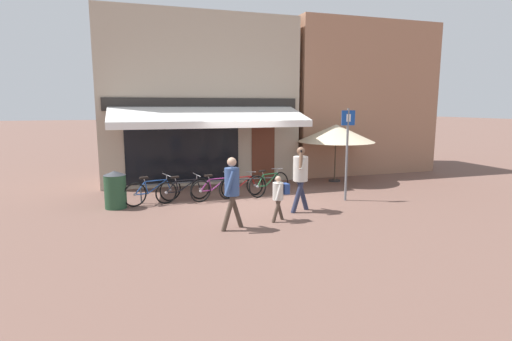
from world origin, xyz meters
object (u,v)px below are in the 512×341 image
at_px(litter_bin, 115,189).
at_px(parking_sign, 347,145).
at_px(bicycle_red, 241,186).
at_px(pedestrian_child, 279,193).
at_px(bicycle_blue, 153,191).
at_px(bicycle_black, 183,190).
at_px(bicycle_green, 269,184).
at_px(cafe_parasol, 336,133).
at_px(pedestrian_adult, 300,172).
at_px(bicycle_purple, 216,188).
at_px(pedestrian_second_adult, 232,186).

distance_m(litter_bin, parking_sign, 6.85).
xyz_separation_m(bicycle_red, parking_sign, (2.90, -1.42, 1.34)).
bearing_deg(pedestrian_child, bicycle_blue, -49.03).
bearing_deg(bicycle_black, bicycle_green, -15.02).
relative_size(bicycle_red, cafe_parasol, 0.56).
xyz_separation_m(bicycle_black, bicycle_red, (1.83, 0.06, -0.01)).
xyz_separation_m(bicycle_blue, bicycle_green, (3.64, 0.05, -0.00)).
bearing_deg(bicycle_blue, pedestrian_adult, -50.13).
height_order(bicycle_black, bicycle_purple, bicycle_purple).
height_order(bicycle_green, litter_bin, litter_bin).
bearing_deg(cafe_parasol, bicycle_purple, -161.45).
bearing_deg(litter_bin, bicycle_red, 4.04).
height_order(litter_bin, parking_sign, parking_sign).
xyz_separation_m(bicycle_red, pedestrian_adult, (1.05, -2.17, 0.73)).
relative_size(pedestrian_second_adult, parking_sign, 0.61).
bearing_deg(bicycle_red, bicycle_blue, 164.39).
height_order(bicycle_black, litter_bin, litter_bin).
relative_size(bicycle_black, cafe_parasol, 0.59).
xyz_separation_m(bicycle_purple, pedestrian_adult, (1.92, -1.98, 0.72)).
distance_m(bicycle_purple, bicycle_green, 1.79).
bearing_deg(pedestrian_adult, pedestrian_child, 39.41).
relative_size(parking_sign, cafe_parasol, 0.96).
bearing_deg(bicycle_green, bicycle_black, 157.18).
xyz_separation_m(bicycle_green, cafe_parasol, (3.22, 1.53, 1.46)).
distance_m(bicycle_black, pedestrian_child, 3.47).
distance_m(bicycle_red, parking_sign, 3.50).
bearing_deg(bicycle_red, litter_bin, 166.42).
xyz_separation_m(bicycle_black, pedestrian_child, (1.99, -2.82, 0.35)).
relative_size(pedestrian_adult, parking_sign, 0.64).
height_order(pedestrian_adult, cafe_parasol, cafe_parasol).
xyz_separation_m(bicycle_green, parking_sign, (1.98, -1.38, 1.31)).
height_order(bicycle_red, bicycle_green, bicycle_green).
bearing_deg(litter_bin, bicycle_purple, 1.51).
height_order(pedestrian_second_adult, litter_bin, pedestrian_second_adult).
bearing_deg(pedestrian_second_adult, pedestrian_child, -165.02).
height_order(pedestrian_second_adult, parking_sign, parking_sign).
relative_size(bicycle_blue, litter_bin, 1.62).
relative_size(bicycle_purple, litter_bin, 1.57).
height_order(bicycle_blue, bicycle_red, bicycle_blue).
distance_m(pedestrian_adult, parking_sign, 2.08).
xyz_separation_m(bicycle_green, pedestrian_adult, (0.13, -2.13, 0.71)).
bearing_deg(bicycle_blue, bicycle_red, -19.29).
distance_m(pedestrian_child, litter_bin, 4.71).
bearing_deg(parking_sign, bicycle_red, 153.84).
height_order(bicycle_blue, parking_sign, parking_sign).
xyz_separation_m(bicycle_black, parking_sign, (4.73, -1.37, 1.33)).
bearing_deg(bicycle_purple, pedestrian_adult, -62.43).
height_order(pedestrian_adult, pedestrian_second_adult, pedestrian_adult).
relative_size(bicycle_purple, cafe_parasol, 0.57).
distance_m(pedestrian_adult, pedestrian_second_adult, 2.39).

